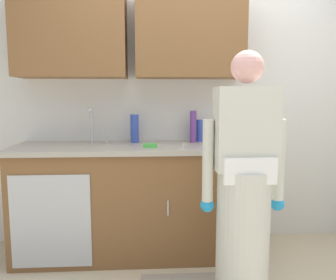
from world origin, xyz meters
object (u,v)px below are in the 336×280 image
at_px(cup_by_sink, 222,139).
at_px(knife_on_counter, 184,146).
at_px(sink, 94,147).
at_px(bottle_cleaner_spray, 200,131).
at_px(sponge, 150,145).
at_px(bottle_water_short, 135,128).
at_px(person_at_sink, 244,199).
at_px(bottle_water_tall, 193,127).

height_order(cup_by_sink, knife_on_counter, cup_by_sink).
bearing_deg(sink, bottle_cleaner_spray, 12.86).
xyz_separation_m(cup_by_sink, sponge, (-0.60, -0.10, -0.04)).
xyz_separation_m(bottle_water_short, cup_by_sink, (0.74, -0.21, -0.07)).
bearing_deg(sponge, bottle_cleaner_spray, 37.67).
distance_m(knife_on_counter, sponge, 0.28).
height_order(person_at_sink, bottle_water_short, person_at_sink).
bearing_deg(sink, sponge, -16.91).
relative_size(person_at_sink, cup_by_sink, 14.81).
bearing_deg(person_at_sink, sponge, 133.74).
distance_m(person_at_sink, bottle_cleaner_spray, 1.04).
distance_m(bottle_cleaner_spray, cup_by_sink, 0.30).
bearing_deg(bottle_water_short, bottle_cleaner_spray, 3.96).
bearing_deg(bottle_cleaner_spray, person_at_sink, -82.13).
height_order(bottle_water_short, knife_on_counter, bottle_water_short).
height_order(bottle_water_short, bottle_cleaner_spray, bottle_water_short).
bearing_deg(sponge, bottle_water_short, 113.11).
height_order(sink, bottle_cleaner_spray, sink).
height_order(bottle_water_tall, bottle_cleaner_spray, bottle_water_tall).
height_order(bottle_cleaner_spray, cup_by_sink, bottle_cleaner_spray).
relative_size(person_at_sink, bottle_cleaner_spray, 8.29).
bearing_deg(bottle_water_tall, bottle_water_short, 177.94).
bearing_deg(knife_on_counter, bottle_cleaner_spray, 158.47).
relative_size(sink, cup_by_sink, 4.57).
distance_m(bottle_water_short, bottle_cleaner_spray, 0.59).
bearing_deg(sink, person_at_sink, -35.68).
xyz_separation_m(bottle_water_tall, bottle_cleaner_spray, (0.07, 0.06, -0.04)).
relative_size(person_at_sink, bottle_water_short, 6.56).
relative_size(bottle_water_short, bottle_cleaner_spray, 1.26).
bearing_deg(sponge, sink, 163.09).
xyz_separation_m(person_at_sink, bottle_water_short, (-0.72, 0.93, 0.37)).
bearing_deg(cup_by_sink, bottle_cleaner_spray, 120.23).
distance_m(sink, bottle_water_tall, 0.88).
distance_m(sink, knife_on_counter, 0.75).
distance_m(bottle_water_short, knife_on_counter, 0.50).
bearing_deg(knife_on_counter, bottle_water_short, -112.40).
bearing_deg(bottle_water_short, knife_on_counter, -32.00).
distance_m(sink, bottle_water_short, 0.40).
bearing_deg(bottle_cleaner_spray, cup_by_sink, -59.77).
xyz_separation_m(bottle_cleaner_spray, cup_by_sink, (0.15, -0.26, -0.04)).
height_order(sink, sponge, sink).
bearing_deg(sink, bottle_water_short, 27.02).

